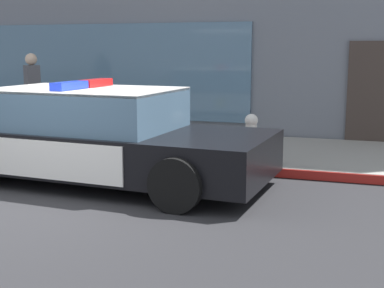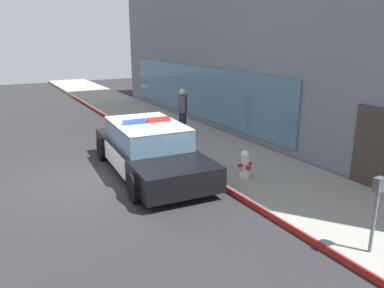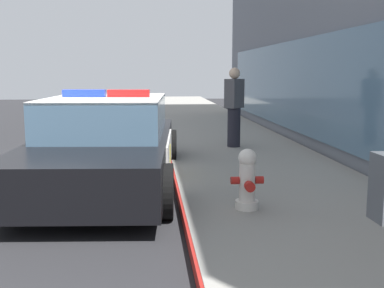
{
  "view_description": "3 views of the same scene",
  "coord_description": "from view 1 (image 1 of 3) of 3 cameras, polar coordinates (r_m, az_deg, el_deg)",
  "views": [
    {
      "loc": [
        3.94,
        -5.42,
        1.94
      ],
      "look_at": [
        1.42,
        2.29,
        0.5
      ],
      "focal_mm": 49.9,
      "sensor_mm": 36.0,
      "label": 1
    },
    {
      "loc": [
        9.42,
        -2.33,
        3.65
      ],
      "look_at": [
        0.77,
        2.51,
        0.82
      ],
      "focal_mm": 35.06,
      "sensor_mm": 36.0,
      "label": 2
    },
    {
      "loc": [
        7.54,
        2.16,
        1.77
      ],
      "look_at": [
        0.81,
        2.77,
        0.74
      ],
      "focal_mm": 44.29,
      "sensor_mm": 36.0,
      "label": 3
    }
  ],
  "objects": [
    {
      "name": "curb_red_paint",
      "position": [
        9.08,
        -8.06,
        -1.86
      ],
      "size": [
        28.8,
        0.04,
        0.14
      ],
      "primitive_type": "cube",
      "color": "maroon",
      "rests_on": "ground"
    },
    {
      "name": "sidewalk",
      "position": [
        10.44,
        -4.41,
        -0.23
      ],
      "size": [
        48.0,
        3.0,
        0.15
      ],
      "primitive_type": "cube",
      "color": "gray",
      "rests_on": "ground"
    },
    {
      "name": "police_cruiser",
      "position": [
        7.98,
        -10.49,
        0.84
      ],
      "size": [
        5.23,
        2.41,
        1.49
      ],
      "rotation": [
        0.0,
        0.0,
        -0.07
      ],
      "color": "black",
      "rests_on": "ground"
    },
    {
      "name": "ground",
      "position": [
        6.98,
        -17.3,
        -6.53
      ],
      "size": [
        48.0,
        48.0,
        0.0
      ],
      "primitive_type": "plane",
      "color": "#262628"
    },
    {
      "name": "fire_hydrant",
      "position": [
        9.03,
        6.36,
        0.86
      ],
      "size": [
        0.34,
        0.39,
        0.73
      ],
      "color": "silver",
      "rests_on": "sidewalk"
    },
    {
      "name": "pedestrian_on_sidewalk",
      "position": [
        11.48,
        -16.63,
        5.05
      ],
      "size": [
        0.47,
        0.46,
        1.71
      ],
      "rotation": [
        0.0,
        0.0,
        3.95
      ],
      "color": "#23232D",
      "rests_on": "sidewalk"
    }
  ]
}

